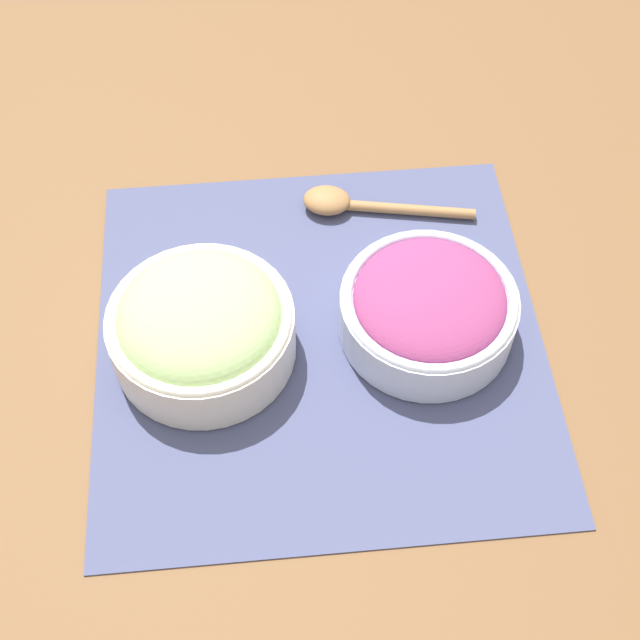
# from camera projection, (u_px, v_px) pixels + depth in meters

# --- Properties ---
(ground_plane) EXTENTS (3.00, 3.00, 0.00)m
(ground_plane) POSITION_uv_depth(u_px,v_px,m) (320.00, 339.00, 0.92)
(ground_plane) COLOR brown
(placemat) EXTENTS (0.46, 0.46, 0.00)m
(placemat) POSITION_uv_depth(u_px,v_px,m) (320.00, 338.00, 0.92)
(placemat) COLOR #474C70
(placemat) RESTS_ON ground_plane
(cucumber_bowl) EXTENTS (0.18, 0.18, 0.09)m
(cucumber_bowl) POSITION_uv_depth(u_px,v_px,m) (201.00, 326.00, 0.87)
(cucumber_bowl) COLOR silver
(cucumber_bowl) RESTS_ON placemat
(onion_bowl) EXTENTS (0.18, 0.18, 0.07)m
(onion_bowl) POSITION_uv_depth(u_px,v_px,m) (428.00, 307.00, 0.89)
(onion_bowl) COLOR silver
(onion_bowl) RESTS_ON placemat
(wooden_spoon) EXTENTS (0.20, 0.06, 0.02)m
(wooden_spoon) POSITION_uv_depth(u_px,v_px,m) (351.00, 203.00, 1.01)
(wooden_spoon) COLOR #9E7042
(wooden_spoon) RESTS_ON placemat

